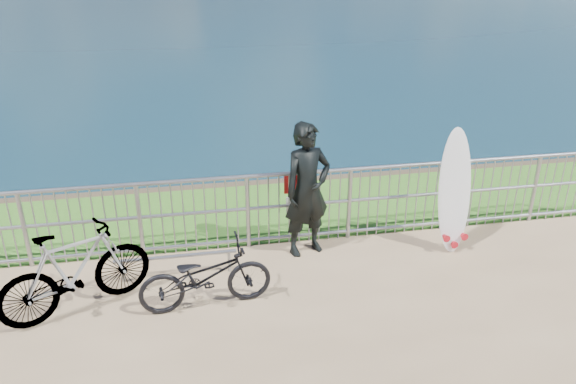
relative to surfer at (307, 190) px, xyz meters
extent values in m
plane|color=#2E661C|center=(-0.30, 1.39, -0.95)|extent=(120.00, 120.00, 0.00)
cube|color=brown|center=(-0.30, 2.59, -3.46)|extent=(120.00, 0.30, 5.00)
plane|color=#173847|center=(-0.30, 88.69, -5.96)|extent=(260.00, 260.00, 0.00)
cylinder|color=#909398|center=(-0.30, 0.29, 0.14)|extent=(10.00, 0.06, 0.06)
cylinder|color=#909398|center=(-0.30, 0.29, -0.35)|extent=(10.00, 0.05, 0.05)
cylinder|color=#909398|center=(-0.30, 0.29, -0.86)|extent=(10.00, 0.05, 0.05)
cylinder|color=#909398|center=(-3.80, 0.29, -0.41)|extent=(0.06, 0.06, 1.10)
cylinder|color=#909398|center=(-2.30, 0.29, -0.41)|extent=(0.06, 0.06, 1.10)
cylinder|color=#909398|center=(-0.80, 0.29, -0.41)|extent=(0.06, 0.06, 1.10)
cylinder|color=#909398|center=(0.70, 0.29, -0.41)|extent=(0.06, 0.06, 1.10)
cylinder|color=#909398|center=(2.20, 0.29, -0.41)|extent=(0.06, 0.06, 1.10)
cylinder|color=#909398|center=(3.70, 0.29, -0.41)|extent=(0.06, 0.06, 1.10)
cube|color=red|center=(-0.05, 0.35, -0.04)|extent=(0.42, 0.02, 0.30)
cube|color=white|center=(-0.05, 0.34, -0.04)|extent=(0.38, 0.01, 0.08)
cube|color=white|center=(-0.05, 0.35, -0.38)|extent=(0.36, 0.02, 0.26)
imported|color=black|center=(0.00, 0.00, 0.00)|extent=(0.81, 0.66, 1.92)
ellipsoid|color=white|center=(2.06, -0.26, -0.07)|extent=(0.51, 0.46, 1.78)
cone|color=red|center=(1.92, -0.38, -0.71)|extent=(0.11, 0.19, 0.11)
cone|color=red|center=(2.19, -0.38, -0.71)|extent=(0.11, 0.19, 0.11)
cone|color=red|center=(2.06, -0.38, -0.82)|extent=(0.11, 0.19, 0.11)
imported|color=black|center=(-1.48, -1.08, -0.54)|extent=(1.64, 0.71, 0.84)
imported|color=black|center=(-2.98, -0.88, -0.41)|extent=(1.86, 1.27, 1.09)
cylinder|color=#909398|center=(-1.83, -0.36, -0.65)|extent=(1.59, 0.05, 0.05)
cylinder|color=#909398|center=(-2.53, -0.36, -0.80)|extent=(0.04, 0.04, 0.31)
cylinder|color=#909398|center=(-1.14, -0.36, -0.80)|extent=(0.04, 0.04, 0.31)
camera|label=1|loc=(-1.56, -6.88, 3.11)|focal=35.00mm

